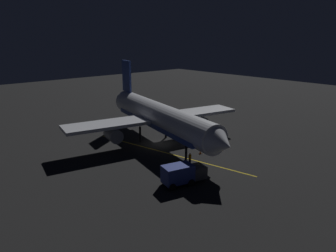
{
  "coord_description": "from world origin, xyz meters",
  "views": [
    {
      "loc": [
        32.24,
        38.16,
        17.2
      ],
      "look_at": [
        0.0,
        2.0,
        3.5
      ],
      "focal_mm": 33.9,
      "sensor_mm": 36.0,
      "label": 1
    }
  ],
  "objects": [
    {
      "name": "traffic_cone_near_left",
      "position": [
        -1.52,
        7.67,
        0.25
      ],
      "size": [
        0.5,
        0.5,
        0.55
      ],
      "color": "#EA590F",
      "rests_on": "ground_plane"
    },
    {
      "name": "baggage_truck",
      "position": [
        7.69,
        13.17,
        1.27
      ],
      "size": [
        5.76,
        3.39,
        2.52
      ],
      "color": "navy",
      "rests_on": "ground_plane"
    },
    {
      "name": "traffic_cone_near_right",
      "position": [
        -3.0,
        2.78,
        0.25
      ],
      "size": [
        0.5,
        0.5,
        0.55
      ],
      "color": "#EA590F",
      "rests_on": "ground_plane"
    },
    {
      "name": "catering_truck",
      "position": [
        -10.99,
        -3.57,
        1.21
      ],
      "size": [
        2.85,
        5.83,
        2.34
      ],
      "color": "silver",
      "rests_on": "ground_plane"
    },
    {
      "name": "apron_guide_stripe",
      "position": [
        2.04,
        4.0,
        0.0
      ],
      "size": [
        6.06,
        28.2,
        0.01
      ],
      "primitive_type": "cube",
      "rotation": [
        0.0,
        0.0,
        0.2
      ],
      "color": "gold",
      "rests_on": "ground_plane"
    },
    {
      "name": "ground_crew_worker",
      "position": [
        2.76,
        9.64,
        0.89
      ],
      "size": [
        0.4,
        0.4,
        1.74
      ],
      "color": "black",
      "rests_on": "ground_plane"
    },
    {
      "name": "ground_plane",
      "position": [
        0.0,
        0.0,
        -0.1
      ],
      "size": [
        180.0,
        180.0,
        0.2
      ],
      "primitive_type": "cube",
      "color": "black"
    },
    {
      "name": "airliner",
      "position": [
        -0.12,
        -0.58,
        4.58
      ],
      "size": [
        30.61,
        36.25,
        12.81
      ],
      "color": "white",
      "rests_on": "ground_plane"
    }
  ]
}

